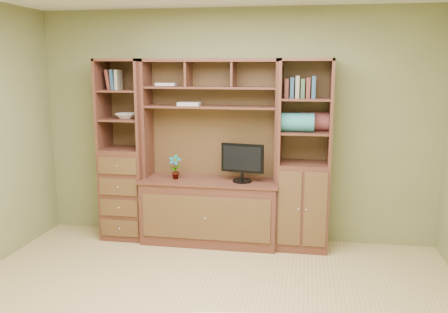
% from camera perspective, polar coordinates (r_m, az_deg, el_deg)
% --- Properties ---
extents(room, '(4.60, 4.10, 2.64)m').
position_cam_1_polar(room, '(3.44, -3.75, -0.41)').
color(room, tan).
rests_on(room, ground).
extents(center_hutch, '(1.54, 0.53, 2.05)m').
position_cam_1_polar(center_hutch, '(5.20, -1.75, 0.37)').
color(center_hutch, '#4E261B').
rests_on(center_hutch, ground).
extents(left_tower, '(0.50, 0.45, 2.05)m').
position_cam_1_polar(left_tower, '(5.53, -11.87, 0.76)').
color(left_tower, '#4E261B').
rests_on(left_tower, ground).
extents(right_tower, '(0.55, 0.45, 2.05)m').
position_cam_1_polar(right_tower, '(5.14, 9.61, 0.09)').
color(right_tower, '#4E261B').
rests_on(right_tower, ground).
extents(monitor, '(0.50, 0.28, 0.58)m').
position_cam_1_polar(monitor, '(5.11, 2.23, 0.10)').
color(monitor, black).
rests_on(monitor, center_hutch).
extents(orchid, '(0.14, 0.10, 0.27)m').
position_cam_1_polar(orchid, '(5.29, -5.91, -1.26)').
color(orchid, '#A24137').
rests_on(orchid, center_hutch).
extents(magazines, '(0.24, 0.18, 0.04)m').
position_cam_1_polar(magazines, '(5.28, -4.18, 6.35)').
color(magazines, '#B1A497').
rests_on(magazines, center_hutch).
extents(bowl, '(0.24, 0.24, 0.06)m').
position_cam_1_polar(bowl, '(5.46, -11.63, 4.83)').
color(bowl, silver).
rests_on(bowl, left_tower).
extents(blanket_teal, '(0.34, 0.20, 0.20)m').
position_cam_1_polar(blanket_teal, '(5.04, 8.85, 4.08)').
color(blanket_teal, '#2D7476').
rests_on(blanket_teal, right_tower).
extents(blanket_red, '(0.35, 0.20, 0.20)m').
position_cam_1_polar(blanket_red, '(5.17, 10.99, 4.17)').
color(blanket_red, brown).
rests_on(blanket_red, right_tower).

